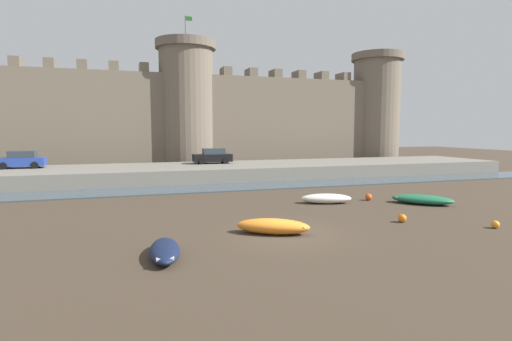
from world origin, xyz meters
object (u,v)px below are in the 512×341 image
object	(u,v)px
rowboat_foreground_left	(422,199)
mooring_buoy_near_channel	(402,218)
rowboat_near_channel_left	(165,250)
car_quay_west	(213,156)
rowboat_foreground_centre	(273,226)
rowboat_near_channel_right	(326,198)
mooring_buoy_mid_mud	(495,224)
mooring_buoy_off_centre	(368,197)
car_quay_east	(22,160)

from	to	relation	value
rowboat_foreground_left	mooring_buoy_near_channel	distance (m)	6.22
rowboat_foreground_left	mooring_buoy_near_channel	size ratio (longest dim) A/B	8.53
rowboat_near_channel_left	car_quay_west	world-z (taller)	car_quay_west
rowboat_foreground_centre	mooring_buoy_near_channel	size ratio (longest dim) A/B	8.21
rowboat_near_channel_right	mooring_buoy_mid_mud	distance (m)	10.01
rowboat_near_channel_left	mooring_buoy_off_centre	bearing A→B (deg)	30.19
mooring_buoy_mid_mud	rowboat_foreground_centre	bearing A→B (deg)	167.73
rowboat_foreground_centre	mooring_buoy_mid_mud	size ratio (longest dim) A/B	9.36
rowboat_near_channel_right	car_quay_east	xyz separation A→B (m)	(-22.15, 18.28, 1.78)
mooring_buoy_off_centre	rowboat_foreground_centre	bearing A→B (deg)	-145.75
rowboat_near_channel_right	car_quay_east	size ratio (longest dim) A/B	0.87
rowboat_near_channel_left	mooring_buoy_near_channel	distance (m)	12.79
mooring_buoy_off_centre	mooring_buoy_near_channel	xyz separation A→B (m)	(-2.09, -6.34, -0.02)
rowboat_foreground_centre	rowboat_near_channel_left	bearing A→B (deg)	-158.11
rowboat_near_channel_right	car_quay_west	distance (m)	18.64
rowboat_foreground_left	car_quay_east	bearing A→B (deg)	143.98
mooring_buoy_mid_mud	car_quay_west	xyz separation A→B (m)	(-8.94, 26.84, 1.93)
mooring_buoy_mid_mud	rowboat_foreground_left	bearing A→B (deg)	80.54
rowboat_near_channel_left	car_quay_west	distance (m)	27.58
rowboat_foreground_left	car_quay_west	xyz separation A→B (m)	(-10.03, 20.28, 1.80)
rowboat_foreground_centre	mooring_buoy_mid_mud	bearing A→B (deg)	-12.27
rowboat_foreground_centre	mooring_buoy_near_channel	xyz separation A→B (m)	(7.38, 0.11, -0.15)
rowboat_foreground_centre	rowboat_near_channel_left	size ratio (longest dim) A/B	1.12
rowboat_foreground_centre	car_quay_east	size ratio (longest dim) A/B	0.90
car_quay_east	mooring_buoy_mid_mud	bearing A→B (deg)	-44.96
mooring_buoy_mid_mud	rowboat_near_channel_right	bearing A→B (deg)	119.27
rowboat_foreground_left	mooring_buoy_off_centre	xyz separation A→B (m)	(-2.62, 2.29, -0.08)
rowboat_foreground_left	rowboat_near_channel_right	distance (m)	6.37
rowboat_near_channel_left	rowboat_foreground_left	size ratio (longest dim) A/B	0.86
rowboat_near_channel_right	car_quay_east	distance (m)	28.77
mooring_buoy_mid_mud	car_quay_west	bearing A→B (deg)	108.42
rowboat_foreground_left	mooring_buoy_near_channel	xyz separation A→B (m)	(-4.71, -4.05, -0.10)
mooring_buoy_off_centre	car_quay_east	distance (m)	31.38
rowboat_foreground_left	mooring_buoy_off_centre	distance (m)	3.48
rowboat_near_channel_left	rowboat_foreground_left	xyz separation A→B (m)	(17.31, 6.26, 0.02)
rowboat_near_channel_left	car_quay_east	size ratio (longest dim) A/B	0.80
car_quay_west	rowboat_near_channel_right	bearing A→B (deg)	-77.41
rowboat_foreground_left	rowboat_near_channel_right	size ratio (longest dim) A/B	1.07
mooring_buoy_near_channel	rowboat_near_channel_left	bearing A→B (deg)	-170.06
rowboat_foreground_left	mooring_buoy_mid_mud	bearing A→B (deg)	-99.46
mooring_buoy_off_centre	car_quay_east	world-z (taller)	car_quay_east
rowboat_near_channel_right	car_quay_east	bearing A→B (deg)	140.47
car_quay_east	rowboat_near_channel_left	bearing A→B (deg)	-67.94
rowboat_near_channel_left	rowboat_foreground_left	distance (m)	18.41
rowboat_foreground_centre	rowboat_near_channel_right	xyz separation A→B (m)	(6.11, 6.34, -0.03)
rowboat_near_channel_right	car_quay_west	bearing A→B (deg)	102.59
mooring_buoy_off_centre	car_quay_east	xyz separation A→B (m)	(-25.52, 18.17, 1.88)
rowboat_foreground_centre	mooring_buoy_mid_mud	world-z (taller)	rowboat_foreground_centre
rowboat_foreground_left	rowboat_near_channel_right	world-z (taller)	rowboat_near_channel_right
rowboat_near_channel_right	mooring_buoy_near_channel	bearing A→B (deg)	-78.44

